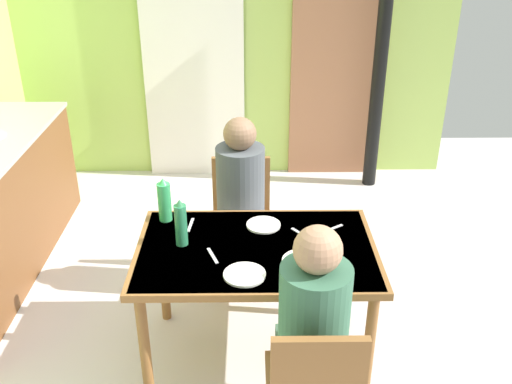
# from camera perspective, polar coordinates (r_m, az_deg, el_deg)

# --- Properties ---
(ground_plane) EXTENTS (6.91, 6.91, 0.00)m
(ground_plane) POSITION_cam_1_polar(r_m,az_deg,el_deg) (3.43, -3.87, -16.22)
(ground_plane) COLOR silver
(wall_back) EXTENTS (4.06, 0.10, 2.50)m
(wall_back) POSITION_cam_1_polar(r_m,az_deg,el_deg) (5.28, -2.84, 14.86)
(wall_back) COLOR #B1D264
(wall_back) RESTS_ON ground_plane
(door_wooden) EXTENTS (0.80, 0.05, 2.00)m
(door_wooden) POSITION_cam_1_polar(r_m,az_deg,el_deg) (5.31, 7.89, 11.93)
(door_wooden) COLOR #9C6446
(door_wooden) RESTS_ON ground_plane
(stove_pipe_column) EXTENTS (0.12, 0.12, 2.50)m
(stove_pipe_column) POSITION_cam_1_polar(r_m,az_deg,el_deg) (5.06, 12.40, 13.76)
(stove_pipe_column) COLOR black
(stove_pipe_column) RESTS_ON ground_plane
(curtain_panel) EXTENTS (0.90, 0.03, 2.10)m
(curtain_panel) POSITION_cam_1_polar(r_m,az_deg,el_deg) (5.25, -6.25, 12.42)
(curtain_panel) COLOR white
(curtain_panel) RESTS_ON ground_plane
(dining_table) EXTENTS (1.26, 0.82, 0.73)m
(dining_table) POSITION_cam_1_polar(r_m,az_deg,el_deg) (3.05, 0.03, -6.83)
(dining_table) COLOR brown
(dining_table) RESTS_ON ground_plane
(chair_far_diner) EXTENTS (0.40, 0.40, 0.87)m
(chair_far_diner) POSITION_cam_1_polar(r_m,az_deg,el_deg) (3.78, -1.48, -2.36)
(chair_far_diner) COLOR brown
(chair_far_diner) RESTS_ON ground_plane
(person_near_diner) EXTENTS (0.30, 0.37, 0.77)m
(person_near_diner) POSITION_cam_1_polar(r_m,az_deg,el_deg) (2.48, 5.76, -12.19)
(person_near_diner) COLOR #40634C
(person_near_diner) RESTS_ON ground_plane
(person_far_diner) EXTENTS (0.30, 0.37, 0.77)m
(person_far_diner) POSITION_cam_1_polar(r_m,az_deg,el_deg) (3.53, -1.56, 0.60)
(person_far_diner) COLOR #51565E
(person_far_diner) RESTS_ON ground_plane
(water_bottle_green_near) EXTENTS (0.07, 0.07, 0.26)m
(water_bottle_green_near) POSITION_cam_1_polar(r_m,az_deg,el_deg) (3.24, -9.11, -0.85)
(water_bottle_green_near) COLOR #34A059
(water_bottle_green_near) RESTS_ON dining_table
(water_bottle_green_far) EXTENTS (0.06, 0.06, 0.26)m
(water_bottle_green_far) POSITION_cam_1_polar(r_m,az_deg,el_deg) (3.00, -7.50, -3.14)
(water_bottle_green_far) COLOR #2A794E
(water_bottle_green_far) RESTS_ON dining_table
(dinner_plate_near_left) EXTENTS (0.23, 0.23, 0.01)m
(dinner_plate_near_left) POSITION_cam_1_polar(r_m,az_deg,el_deg) (2.89, 4.83, -6.91)
(dinner_plate_near_left) COLOR white
(dinner_plate_near_left) RESTS_ON dining_table
(dinner_plate_near_right) EXTENTS (0.19, 0.19, 0.01)m
(dinner_plate_near_right) POSITION_cam_1_polar(r_m,az_deg,el_deg) (3.20, 0.75, -3.30)
(dinner_plate_near_right) COLOR white
(dinner_plate_near_right) RESTS_ON dining_table
(dinner_plate_far_center) EXTENTS (0.21, 0.21, 0.01)m
(dinner_plate_far_center) POSITION_cam_1_polar(r_m,az_deg,el_deg) (2.79, -1.14, -8.22)
(dinner_plate_far_center) COLOR white
(dinner_plate_far_center) RESTS_ON dining_table
(drinking_glass_by_near_diner) EXTENTS (0.06, 0.06, 0.10)m
(drinking_glass_by_near_diner) POSITION_cam_1_polar(r_m,az_deg,el_deg) (2.75, 3.31, -7.82)
(drinking_glass_by_near_diner) COLOR silver
(drinking_glass_by_near_diner) RESTS_ON dining_table
(cutlery_knife_near) EXTENTS (0.10, 0.13, 0.00)m
(cutlery_knife_near) POSITION_cam_1_polar(r_m,az_deg,el_deg) (3.13, 4.51, -4.17)
(cutlery_knife_near) COLOR silver
(cutlery_knife_near) RESTS_ON dining_table
(cutlery_fork_near) EXTENTS (0.07, 0.15, 0.00)m
(cutlery_fork_near) POSITION_cam_1_polar(r_m,az_deg,el_deg) (2.94, -4.31, -6.34)
(cutlery_fork_near) COLOR silver
(cutlery_fork_near) RESTS_ON dining_table
(cutlery_knife_far) EXTENTS (0.13, 0.10, 0.00)m
(cutlery_knife_far) POSITION_cam_1_polar(r_m,az_deg,el_deg) (3.19, 7.59, -3.64)
(cutlery_knife_far) COLOR silver
(cutlery_knife_far) RESTS_ON dining_table
(cutlery_fork_far) EXTENTS (0.03, 0.15, 0.00)m
(cutlery_fork_far) POSITION_cam_1_polar(r_m,az_deg,el_deg) (3.22, -6.54, -3.28)
(cutlery_fork_far) COLOR silver
(cutlery_fork_far) RESTS_ON dining_table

